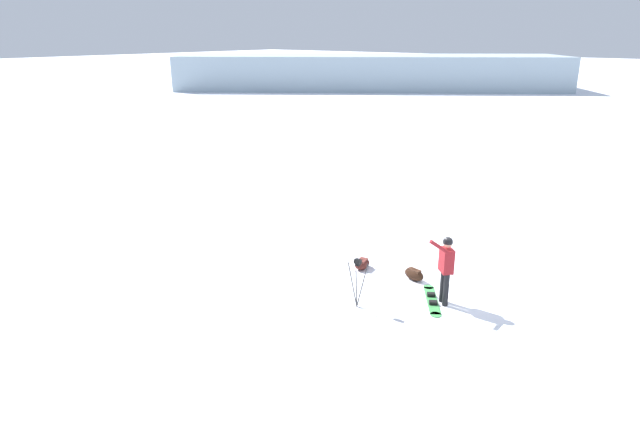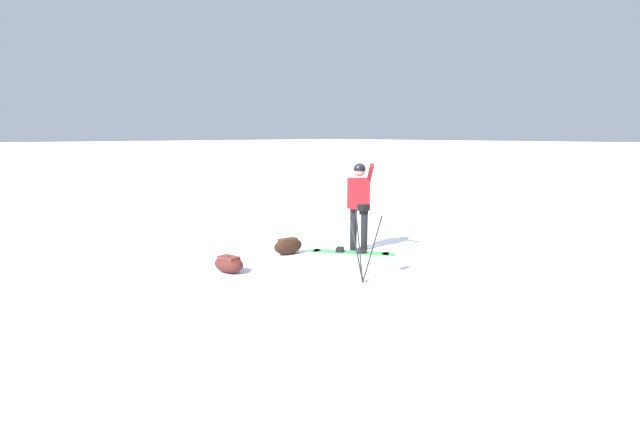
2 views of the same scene
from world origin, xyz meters
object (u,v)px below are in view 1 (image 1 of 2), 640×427
snowboarder (446,263)px  camera_tripod (357,273)px  gear_bag_large (362,264)px  gear_bag_small (414,274)px  snowboard (432,300)px

snowboarder → camera_tripod: size_ratio=1.42×
gear_bag_large → camera_tripod: camera_tripod is taller
snowboarder → gear_bag_large: 2.98m
camera_tripod → gear_bag_small: bearing=-8.5°
snowboard → gear_bag_large: 2.57m
snowboarder → camera_tripod: bearing=133.3°
snowboarder → snowboard: 1.10m
gear_bag_large → gear_bag_small: (0.26, -1.54, 0.02)m
gear_bag_small → gear_bag_large: bearing=99.6°
gear_bag_small → camera_tripod: bearing=171.5°
snowboard → gear_bag_small: gear_bag_small is taller
snowboard → gear_bag_large: size_ratio=2.35×
snowboard → gear_bag_small: 1.25m
gear_bag_large → camera_tripod: 2.43m
snowboarder → gear_bag_small: size_ratio=2.78×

